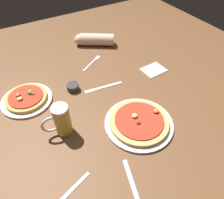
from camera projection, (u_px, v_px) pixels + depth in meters
The scene contains 11 objects.
ground_plane at pixel (112, 104), 1.15m from camera, with size 2.40×2.40×0.03m, color brown.
pizza_plate_near at pixel (139, 122), 1.02m from camera, with size 0.34×0.34×0.05m.
pizza_plate_far at pixel (26, 99), 1.14m from camera, with size 0.27×0.27×0.05m.
beer_mug_dark at pixel (61, 120), 0.95m from camera, with size 0.14×0.08×0.16m.
ramekin_sauce at pixel (73, 87), 1.20m from camera, with size 0.07×0.07×0.04m, color #333338.
napkin_folded at pixel (154, 70), 1.34m from camera, with size 0.14×0.11×0.01m, color silver.
fork_left at pixel (92, 62), 1.40m from camera, with size 0.18×0.12×0.01m.
knife_right at pixel (103, 87), 1.23m from camera, with size 0.23×0.05×0.01m.
fork_spare at pixel (66, 196), 0.79m from camera, with size 0.22×0.09×0.01m.
knife_spare at pixel (134, 188), 0.81m from camera, with size 0.09×0.24×0.01m.
diner_arm at pixel (93, 40), 1.54m from camera, with size 0.27×0.21×0.09m.
Camera 1 is at (-0.41, -0.69, 0.82)m, focal length 33.80 mm.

